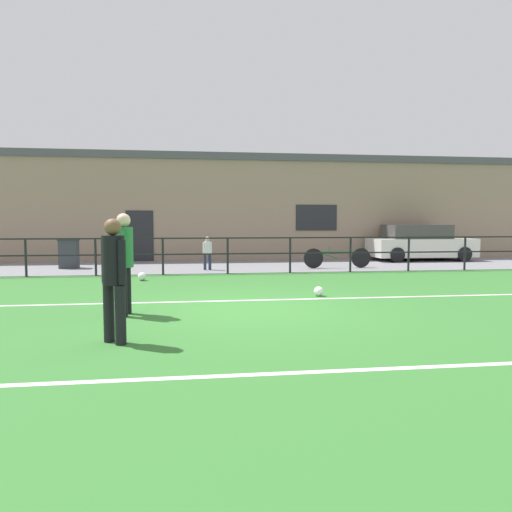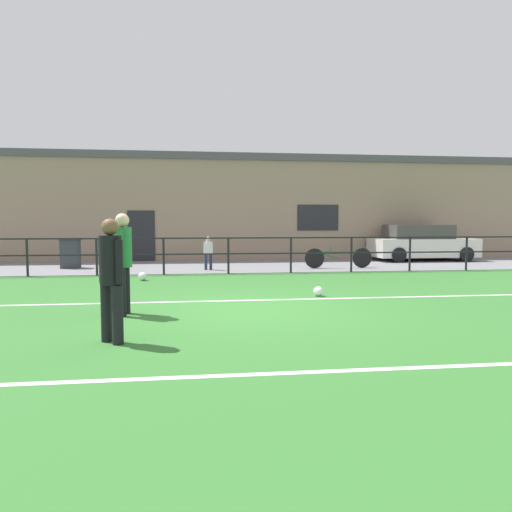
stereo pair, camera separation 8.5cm
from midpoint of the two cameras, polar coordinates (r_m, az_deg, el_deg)
ground at (r=8.68m, az=-0.93°, el=-6.73°), size 60.00×44.00×0.04m
field_line_touchline at (r=9.65m, az=-1.62°, el=-5.49°), size 36.00×0.11×0.00m
field_line_hash at (r=5.15m, az=3.97°, el=-14.18°), size 36.00×0.11×0.00m
pavement_strip at (r=17.07m, az=-4.25°, el=-1.25°), size 48.00×5.00×0.02m
perimeter_fence at (r=14.52m, az=-3.69°, el=0.72°), size 36.07×0.07×1.15m
clubhouse_facade at (r=20.69m, az=-4.89°, el=5.97°), size 28.00×2.56×4.52m
player_goalkeeper at (r=6.45m, az=-17.50°, el=-2.00°), size 0.36×0.35×1.67m
player_striker at (r=8.35m, az=-16.22°, el=-0.20°), size 0.31×0.49×1.78m
soccer_ball_match at (r=13.26m, az=-14.04°, el=-2.46°), size 0.23×0.23×0.23m
soccer_ball_spare at (r=10.28m, az=7.50°, el=-4.33°), size 0.21×0.21×0.21m
spectator_child at (r=15.62m, az=-6.18°, el=0.61°), size 0.31×0.20×1.12m
parked_car_red at (r=20.63m, az=19.39°, el=1.48°), size 4.23×1.92×1.49m
bicycle_parked_0 at (r=16.46m, az=9.83°, el=-0.20°), size 2.41×0.04×0.78m
trash_bin_0 at (r=17.39m, az=-22.19°, el=0.33°), size 0.63×0.53×1.04m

